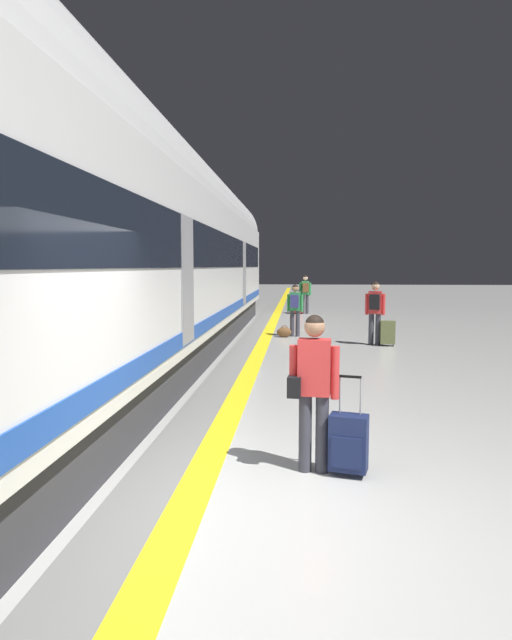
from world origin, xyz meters
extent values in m
plane|color=#B7B7B2|center=(0.00, 0.00, 0.00)|extent=(120.00, 120.00, 0.00)
cube|color=yellow|center=(-0.51, 10.00, 0.00)|extent=(0.36, 80.00, 0.01)
cube|color=slate|center=(-0.90, 10.00, 0.00)|extent=(0.75, 80.00, 0.01)
cube|color=#38383D|center=(-2.75, 7.57, 0.35)|extent=(2.67, 23.29, 0.70)
cube|color=white|center=(-2.75, 7.57, 2.15)|extent=(2.90, 24.27, 2.90)
cylinder|color=white|center=(-2.75, 7.57, 3.55)|extent=(2.84, 23.78, 2.84)
cube|color=black|center=(-2.75, 7.57, 2.50)|extent=(2.93, 22.81, 0.80)
cube|color=#1E4CB2|center=(-2.75, 7.57, 1.00)|extent=(2.94, 23.78, 0.24)
cone|color=white|center=(-2.75, 21.00, 1.90)|extent=(2.75, 2.60, 2.75)
cube|color=gray|center=(-1.29, 3.93, 1.90)|extent=(0.02, 0.90, 2.00)
cube|color=gray|center=(-1.29, 13.03, 1.90)|extent=(0.02, 0.90, 2.00)
cylinder|color=#383842|center=(0.72, 0.86, 0.40)|extent=(0.13, 0.13, 0.81)
cylinder|color=#383842|center=(0.55, 0.88, 0.40)|extent=(0.13, 0.13, 0.81)
cube|color=red|center=(0.63, 0.87, 1.10)|extent=(0.35, 0.23, 0.58)
cylinder|color=red|center=(0.84, 0.84, 1.05)|extent=(0.09, 0.09, 0.54)
cylinder|color=red|center=(0.42, 0.89, 1.05)|extent=(0.09, 0.09, 0.54)
sphere|color=#A37556|center=(0.63, 0.87, 1.51)|extent=(0.21, 0.21, 0.21)
sphere|color=black|center=(0.63, 0.87, 1.54)|extent=(0.19, 0.19, 0.19)
cube|color=black|center=(0.44, 0.86, 0.91)|extent=(0.16, 0.28, 0.21)
cube|color=#19234C|center=(0.98, 0.78, 0.35)|extent=(0.42, 0.31, 0.57)
cube|color=#19234C|center=(0.95, 0.67, 0.27)|extent=(0.31, 0.09, 0.31)
cylinder|color=black|center=(1.14, 0.81, 0.03)|extent=(0.03, 0.06, 0.06)
cylinder|color=black|center=(0.86, 0.88, 0.03)|extent=(0.03, 0.06, 0.06)
cylinder|color=gray|center=(1.10, 0.81, 0.82)|extent=(0.02, 0.02, 0.38)
cylinder|color=gray|center=(0.90, 0.86, 0.82)|extent=(0.02, 0.02, 0.38)
cube|color=black|center=(1.00, 0.84, 1.01)|extent=(0.22, 0.08, 0.02)
cylinder|color=#383842|center=(0.28, 11.95, 0.39)|extent=(0.13, 0.13, 0.78)
cylinder|color=#383842|center=(0.44, 11.93, 0.39)|extent=(0.13, 0.13, 0.78)
cube|color=#338C4C|center=(0.36, 11.94, 1.06)|extent=(0.33, 0.22, 0.56)
cylinder|color=#338C4C|center=(0.16, 11.97, 1.01)|extent=(0.08, 0.08, 0.52)
cylinder|color=#338C4C|center=(0.56, 11.93, 1.01)|extent=(0.08, 0.08, 0.52)
sphere|color=#A37556|center=(0.36, 11.94, 1.46)|extent=(0.20, 0.20, 0.20)
sphere|color=black|center=(0.36, 11.94, 1.48)|extent=(0.19, 0.19, 0.19)
cube|color=navy|center=(0.34, 11.80, 1.08)|extent=(0.25, 0.16, 0.37)
ellipsoid|color=brown|center=(0.04, 11.73, 0.15)|extent=(0.44, 0.26, 0.30)
torus|color=brown|center=(0.04, 11.73, 0.25)|extent=(0.22, 0.02, 0.22)
cylinder|color=#383842|center=(2.43, 10.29, 0.42)|extent=(0.14, 0.14, 0.85)
cylinder|color=#383842|center=(2.61, 10.25, 0.42)|extent=(0.14, 0.14, 0.85)
cube|color=red|center=(2.52, 10.27, 1.15)|extent=(0.38, 0.28, 0.61)
cylinder|color=red|center=(2.30, 10.33, 1.10)|extent=(0.09, 0.09, 0.57)
cylinder|color=red|center=(2.74, 10.23, 1.10)|extent=(0.09, 0.09, 0.57)
sphere|color=tan|center=(2.52, 10.27, 1.59)|extent=(0.22, 0.22, 0.22)
sphere|color=black|center=(2.52, 10.27, 1.61)|extent=(0.20, 0.20, 0.20)
cube|color=black|center=(2.48, 10.12, 1.17)|extent=(0.29, 0.20, 0.40)
cube|color=#596038|center=(2.84, 10.08, 0.37)|extent=(0.39, 0.23, 0.62)
cube|color=#596038|center=(2.84, 10.20, 0.29)|extent=(0.31, 0.03, 0.34)
cylinder|color=black|center=(2.69, 10.02, 0.03)|extent=(0.02, 0.06, 0.06)
cylinder|color=black|center=(2.98, 10.01, 0.03)|extent=(0.02, 0.06, 0.06)
cylinder|color=#383842|center=(0.66, 19.96, 0.43)|extent=(0.14, 0.14, 0.85)
cylinder|color=#383842|center=(0.84, 19.99, 0.43)|extent=(0.14, 0.14, 0.85)
cube|color=#338C4C|center=(0.75, 19.98, 1.16)|extent=(0.37, 0.25, 0.61)
cylinder|color=#338C4C|center=(0.53, 19.96, 1.11)|extent=(0.09, 0.09, 0.57)
cylinder|color=#338C4C|center=(0.97, 20.01, 1.11)|extent=(0.09, 0.09, 0.57)
sphere|color=beige|center=(0.75, 19.98, 1.60)|extent=(0.22, 0.22, 0.22)
sphere|color=black|center=(0.75, 19.98, 1.62)|extent=(0.21, 0.21, 0.21)
cube|color=brown|center=(0.77, 19.82, 1.18)|extent=(0.28, 0.18, 0.41)
cube|color=#A51E1E|center=(0.43, 19.83, 0.37)|extent=(0.42, 0.31, 0.61)
cube|color=#A51E1E|center=(0.40, 19.95, 0.29)|extent=(0.30, 0.10, 0.34)
cylinder|color=black|center=(0.31, 19.73, 0.03)|extent=(0.04, 0.06, 0.06)
cylinder|color=black|center=(0.59, 19.81, 0.03)|extent=(0.04, 0.06, 0.06)
cylinder|color=gray|center=(0.35, 19.75, 0.86)|extent=(0.02, 0.02, 0.38)
cylinder|color=gray|center=(0.55, 19.81, 0.86)|extent=(0.02, 0.02, 0.38)
cube|color=black|center=(0.45, 19.78, 1.05)|extent=(0.22, 0.08, 0.02)
camera|label=1|loc=(0.47, -4.68, 2.12)|focal=30.87mm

